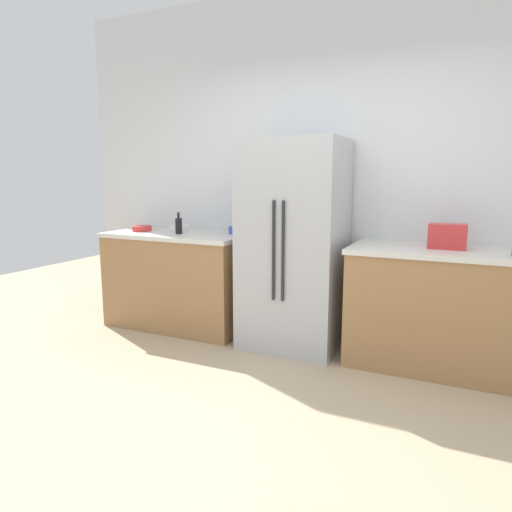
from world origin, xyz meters
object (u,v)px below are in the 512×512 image
bottle_a (179,226)px  bowl_b (142,229)px  refrigerator (294,245)px  toaster (448,236)px  cup_a (233,230)px  bowl_a (179,229)px

bottle_a → bowl_b: bottle_a is taller
refrigerator → toaster: size_ratio=6.55×
refrigerator → toaster: refrigerator is taller
cup_a → bowl_b: (-0.93, -0.17, -0.01)m
bottle_a → cup_a: (0.47, 0.21, -0.04)m
toaster → cup_a: (-1.88, 0.12, -0.06)m
toaster → bowl_b: bearing=-179.0°
bowl_a → bowl_b: bearing=-163.2°
bowl_b → bowl_a: bearing=16.8°
cup_a → bowl_b: bearing=-169.9°
toaster → refrigerator: bearing=-177.3°
bowl_a → bowl_b: 0.39m
bottle_a → bowl_b: bearing=175.0°
toaster → bottle_a: size_ratio=1.31×
bottle_a → refrigerator: bearing=1.7°
refrigerator → bowl_a: 1.25m
bowl_a → bowl_b: size_ratio=0.94×
toaster → bowl_a: toaster is taller
refrigerator → bottle_a: refrigerator is taller
bowl_a → bowl_b: bowl_a is taller
toaster → bottle_a: (-2.35, -0.09, -0.01)m
toaster → bowl_b: toaster is taller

